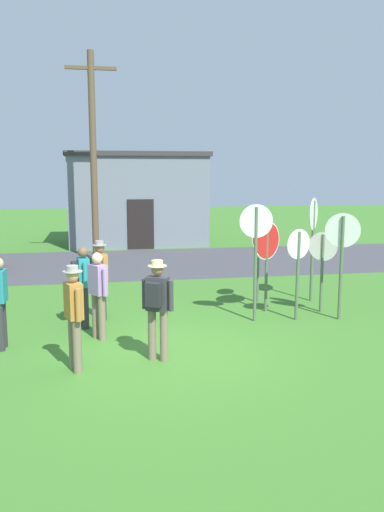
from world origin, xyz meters
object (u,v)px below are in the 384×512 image
object	(u,v)px
person_near_signs	(74,312)
person_with_sunhat	(157,303)
stop_sign_nearest	(342,248)
person_holding_notes	(99,274)
utility_pole	(93,153)
stop_sign_leaning_left	(256,243)
stop_sign_rear_left	(322,259)
stop_sign_far_back	(313,231)
person_in_teal	(83,281)
person_on_left	(98,291)
stop_sign_tallest	(258,250)
stop_sign_low_front	(267,250)
stop_sign_leaning_right	(298,259)
person_in_dark_shirt	(0,298)

from	to	relation	value
person_near_signs	person_with_sunhat	xyz separation A→B (m)	(1.36, 0.23, 0.03)
stop_sign_nearest	person_holding_notes	bearing A→B (deg)	168.97
utility_pole	stop_sign_leaning_left	distance (m)	9.72
person_holding_notes	stop_sign_rear_left	bearing A→B (deg)	-3.22
stop_sign_far_back	person_near_signs	bearing A→B (deg)	-146.45
utility_pole	stop_sign_nearest	bearing A→B (deg)	-60.22
person_with_sunhat	person_in_teal	size ratio (longest dim) A/B	1.03
person_near_signs	person_on_left	xyz separation A→B (m)	(0.39, 1.61, -0.03)
stop_sign_tallest	stop_sign_nearest	bearing A→B (deg)	-55.27
stop_sign_nearest	person_near_signs	xyz separation A→B (m)	(-5.56, -2.00, -0.61)
stop_sign_rear_left	stop_sign_low_front	size ratio (longest dim) A/B	0.89
person_near_signs	stop_sign_leaning_right	bearing A→B (deg)	25.06
person_with_sunhat	person_near_signs	bearing A→B (deg)	-170.45
stop_sign_rear_left	person_with_sunhat	size ratio (longest dim) A/B	1.07
person_near_signs	person_on_left	size ratio (longest dim) A/B	1.03
person_near_signs	person_in_teal	distance (m)	2.44
stop_sign_leaning_left	person_holding_notes	world-z (taller)	stop_sign_leaning_left
stop_sign_tallest	stop_sign_rear_left	bearing A→B (deg)	-43.84
stop_sign_rear_left	person_in_teal	size ratio (longest dim) A/B	1.10
stop_sign_leaning_right	stop_sign_tallest	bearing A→B (deg)	101.99
person_holding_notes	person_with_sunhat	world-z (taller)	same
stop_sign_tallest	person_in_teal	xyz separation A→B (m)	(-4.20, -1.41, -0.32)
stop_sign_leaning_left	stop_sign_nearest	bearing A→B (deg)	-7.93
person_in_dark_shirt	stop_sign_nearest	bearing A→B (deg)	5.49
stop_sign_leaning_left	stop_sign_nearest	xyz separation A→B (m)	(1.84, -0.26, -0.12)
stop_sign_tallest	person_in_teal	distance (m)	4.44
stop_sign_rear_left	stop_sign_leaning_left	bearing A→B (deg)	-165.15
stop_sign_low_front	utility_pole	bearing A→B (deg)	115.50
stop_sign_leaning_left	stop_sign_low_front	bearing A→B (deg)	55.93
person_holding_notes	person_with_sunhat	xyz separation A→B (m)	(0.94, -2.78, 0.00)
stop_sign_far_back	person_near_signs	world-z (taller)	stop_sign_far_back
stop_sign_far_back	stop_sign_nearest	world-z (taller)	stop_sign_far_back
person_on_left	person_holding_notes	bearing A→B (deg)	88.52
stop_sign_low_front	person_in_teal	bearing A→B (deg)	-172.22
person_holding_notes	person_in_teal	xyz separation A→B (m)	(-0.34, -0.57, -0.03)
stop_sign_far_back	person_in_dark_shirt	bearing A→B (deg)	-161.06
stop_sign_low_front	person_in_dark_shirt	xyz separation A→B (m)	(-5.57, -1.66, -0.49)
stop_sign_leaning_left	person_in_dark_shirt	bearing A→B (deg)	-169.69
utility_pole	person_in_teal	size ratio (longest dim) A/B	4.39
stop_sign_far_back	stop_sign_low_front	bearing A→B (deg)	-152.63
utility_pole	person_with_sunhat	size ratio (longest dim) A/B	4.27
stop_sign_far_back	person_holding_notes	xyz separation A→B (m)	(-5.22, -0.74, -0.77)
stop_sign_far_back	person_near_signs	distance (m)	6.81
stop_sign_nearest	person_on_left	xyz separation A→B (m)	(-5.17, -0.39, -0.65)
stop_sign_low_front	stop_sign_leaning_right	distance (m)	0.94
person_in_teal	person_with_sunhat	bearing A→B (deg)	-59.86
person_with_sunhat	person_on_left	bearing A→B (deg)	125.16
stop_sign_low_front	stop_sign_leaning_left	bearing A→B (deg)	-124.07
person_on_left	person_with_sunhat	world-z (taller)	person_with_sunhat
stop_sign_leaning_left	person_in_teal	size ratio (longest dim) A/B	1.50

